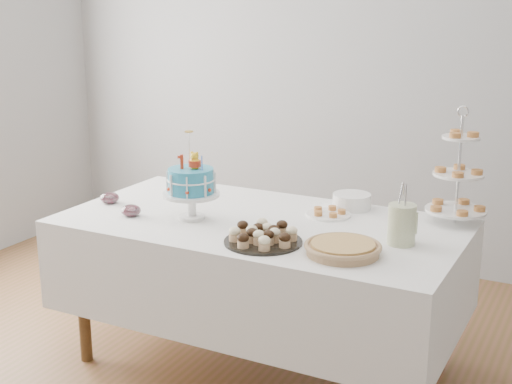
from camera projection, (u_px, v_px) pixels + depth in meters
The scene contains 11 objects.
walls at pixel (229, 109), 3.03m from camera, with size 5.04×4.04×2.70m.
table at pixel (261, 265), 3.50m from camera, with size 1.92×1.02×0.77m.
birthday_cake at pixel (191, 196), 3.44m from camera, with size 0.28×0.28×0.43m.
cupcake_tray at pixel (263, 235), 3.11m from camera, with size 0.35×0.35×0.08m.
pie at pixel (343, 248), 2.97m from camera, with size 0.33×0.33×0.05m.
tiered_stand at pixel (458, 175), 3.35m from camera, with size 0.29×0.29×0.56m.
plate_stack at pixel (352, 201), 3.63m from camera, with size 0.19×0.19×0.08m.
pastry_plate at pixel (329, 213), 3.51m from camera, with size 0.22×0.22×0.03m.
jam_bowl_a at pixel (110, 198), 3.73m from camera, with size 0.10×0.10×0.06m.
jam_bowl_b at pixel (131, 211), 3.50m from camera, with size 0.10×0.10×0.06m.
utensil_pitcher at pixel (402, 223), 3.08m from camera, with size 0.13×0.12×0.27m.
Camera 1 is at (1.49, -2.62, 1.80)m, focal length 50.00 mm.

